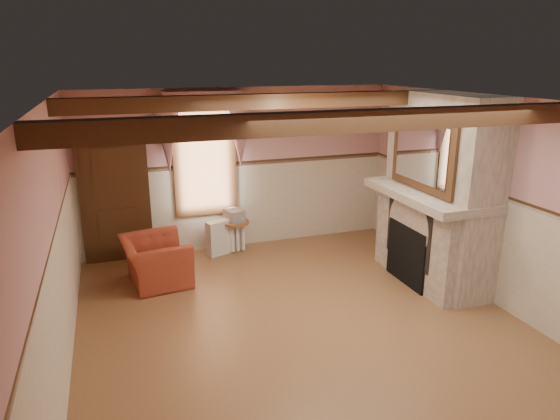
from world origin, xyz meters
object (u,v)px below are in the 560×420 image
object	(u,v)px
side_table	(236,236)
radiator	(225,236)
oil_lamp	(409,173)
mantel_clock	(401,172)
bowl	(430,187)
armchair	(156,261)

from	to	relation	value
side_table	radiator	xyz separation A→B (m)	(-0.19, 0.00, 0.02)
oil_lamp	mantel_clock	bearing A→B (deg)	90.00
radiator	bowl	distance (m)	3.52
oil_lamp	radiator	bearing A→B (deg)	149.28
armchair	mantel_clock	distance (m)	4.06
side_table	mantel_clock	distance (m)	3.01
bowl	mantel_clock	distance (m)	0.78
bowl	oil_lamp	bearing A→B (deg)	90.00
side_table	oil_lamp	xyz separation A→B (m)	(2.40, -1.54, 1.29)
mantel_clock	oil_lamp	bearing A→B (deg)	-90.00
mantel_clock	oil_lamp	world-z (taller)	oil_lamp
radiator	mantel_clock	world-z (taller)	mantel_clock
bowl	oil_lamp	distance (m)	0.56
side_table	radiator	bearing A→B (deg)	180.00
side_table	mantel_clock	world-z (taller)	mantel_clock
bowl	oil_lamp	xyz separation A→B (m)	(0.00, 0.55, 0.10)
side_table	oil_lamp	bearing A→B (deg)	-32.65
radiator	side_table	bearing A→B (deg)	-21.35
bowl	oil_lamp	world-z (taller)	oil_lamp
radiator	oil_lamp	world-z (taller)	oil_lamp
radiator	mantel_clock	size ratio (longest dim) A/B	2.92
bowl	side_table	bearing A→B (deg)	139.02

